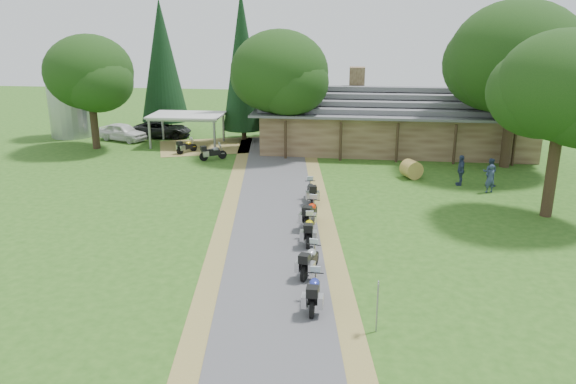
# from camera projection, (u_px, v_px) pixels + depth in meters

# --- Properties ---
(ground) EXTENTS (120.00, 120.00, 0.00)m
(ground) POSITION_uv_depth(u_px,v_px,m) (273.00, 276.00, 22.45)
(ground) COLOR #285217
(ground) RESTS_ON ground
(driveway) EXTENTS (51.95, 51.95, 0.00)m
(driveway) POSITION_uv_depth(u_px,v_px,m) (275.00, 238.00, 26.30)
(driveway) COLOR #49494C
(driveway) RESTS_ON ground
(lodge) EXTENTS (21.40, 9.40, 4.90)m
(lodge) POSITION_uv_depth(u_px,v_px,m) (394.00, 118.00, 43.76)
(lodge) COLOR brown
(lodge) RESTS_ON ground
(silo) EXTENTS (3.59, 3.59, 7.13)m
(silo) POSITION_uv_depth(u_px,v_px,m) (69.00, 95.00, 47.98)
(silo) COLOR gray
(silo) RESTS_ON ground
(carport) EXTENTS (5.85, 3.97, 2.50)m
(carport) POSITION_uv_depth(u_px,v_px,m) (188.00, 130.00, 45.33)
(carport) COLOR beige
(carport) RESTS_ON ground
(car_white_sedan) EXTENTS (4.14, 5.99, 1.84)m
(car_white_sedan) POSITION_uv_depth(u_px,v_px,m) (123.00, 130.00, 47.02)
(car_white_sedan) COLOR white
(car_white_sedan) RESTS_ON ground
(car_dark_suv) EXTENTS (2.76, 5.61, 2.08)m
(car_dark_suv) POSITION_uv_depth(u_px,v_px,m) (162.00, 125.00, 48.24)
(car_dark_suv) COLOR black
(car_dark_suv) RESTS_ON ground
(motorcycle_row_a) EXTENTS (0.64, 1.93, 1.32)m
(motorcycle_row_a) POSITION_uv_depth(u_px,v_px,m) (314.00, 290.00, 19.89)
(motorcycle_row_a) COLOR #252F9C
(motorcycle_row_a) RESTS_ON ground
(motorcycle_row_b) EXTENTS (1.00, 1.97, 1.29)m
(motorcycle_row_b) POSITION_uv_depth(u_px,v_px,m) (310.00, 259.00, 22.51)
(motorcycle_row_b) COLOR #9A9CA1
(motorcycle_row_b) RESTS_ON ground
(motorcycle_row_c) EXTENTS (0.70, 1.96, 1.32)m
(motorcycle_row_c) POSITION_uv_depth(u_px,v_px,m) (309.00, 229.00, 25.66)
(motorcycle_row_c) COLOR #F1DE00
(motorcycle_row_c) RESTS_ON ground
(motorcycle_row_d) EXTENTS (0.96, 2.16, 1.43)m
(motorcycle_row_d) POSITION_uv_depth(u_px,v_px,m) (311.00, 212.00, 27.73)
(motorcycle_row_d) COLOR red
(motorcycle_row_d) RESTS_ON ground
(motorcycle_row_e) EXTENTS (0.99, 2.00, 1.31)m
(motorcycle_row_e) POSITION_uv_depth(u_px,v_px,m) (311.00, 191.00, 31.38)
(motorcycle_row_e) COLOR black
(motorcycle_row_e) RESTS_ON ground
(motorcycle_carport_a) EXTENTS (1.39, 1.67, 1.13)m
(motorcycle_carport_a) POSITION_uv_depth(u_px,v_px,m) (187.00, 146.00, 42.80)
(motorcycle_carport_a) COLOR gold
(motorcycle_carport_a) RESTS_ON ground
(motorcycle_carport_b) EXTENTS (1.83, 1.48, 1.23)m
(motorcycle_carport_b) POSITION_uv_depth(u_px,v_px,m) (213.00, 152.00, 40.66)
(motorcycle_carport_b) COLOR slate
(motorcycle_carport_b) RESTS_ON ground
(person_a) EXTENTS (0.68, 0.59, 2.01)m
(person_a) POSITION_uv_depth(u_px,v_px,m) (490.00, 176.00, 32.95)
(person_a) COLOR navy
(person_a) RESTS_ON ground
(person_b) EXTENTS (0.68, 0.57, 2.04)m
(person_b) POSITION_uv_depth(u_px,v_px,m) (490.00, 170.00, 34.24)
(person_b) COLOR navy
(person_b) RESTS_ON ground
(person_c) EXTENTS (0.47, 0.64, 2.22)m
(person_c) POSITION_uv_depth(u_px,v_px,m) (461.00, 168.00, 34.39)
(person_c) COLOR navy
(person_c) RESTS_ON ground
(hay_bale) EXTENTS (1.51, 1.46, 1.17)m
(hay_bale) POSITION_uv_depth(u_px,v_px,m) (411.00, 169.00, 36.05)
(hay_bale) COLOR olive
(hay_bale) RESTS_ON ground
(sign_post) EXTENTS (0.33, 0.05, 1.82)m
(sign_post) POSITION_uv_depth(u_px,v_px,m) (377.00, 307.00, 18.22)
(sign_post) COLOR gray
(sign_post) RESTS_ON ground
(oak_lodge_left) EXTENTS (7.17, 7.17, 9.87)m
(oak_lodge_left) POSITION_uv_depth(u_px,v_px,m) (280.00, 88.00, 41.35)
(oak_lodge_left) COLOR #14330F
(oak_lodge_left) RESTS_ON ground
(oak_lodge_right) EXTENTS (8.85, 8.85, 11.90)m
(oak_lodge_right) POSITION_uv_depth(u_px,v_px,m) (514.00, 80.00, 37.21)
(oak_lodge_right) COLOR #14330F
(oak_lodge_right) RESTS_ON ground
(oak_driveway) EXTENTS (6.43, 6.43, 10.87)m
(oak_driveway) POSITION_uv_depth(u_px,v_px,m) (560.00, 112.00, 27.70)
(oak_driveway) COLOR #14330F
(oak_driveway) RESTS_ON ground
(oak_silo) EXTENTS (6.69, 6.69, 9.58)m
(oak_silo) POSITION_uv_depth(u_px,v_px,m) (91.00, 87.00, 43.04)
(oak_silo) COLOR #14330F
(oak_silo) RESTS_ON ground
(cedar_near) EXTENTS (3.44, 3.44, 12.15)m
(cedar_near) POSITION_uv_depth(u_px,v_px,m) (242.00, 67.00, 45.91)
(cedar_near) COLOR black
(cedar_near) RESTS_ON ground
(cedar_far) EXTENTS (4.16, 4.16, 11.53)m
(cedar_far) POSITION_uv_depth(u_px,v_px,m) (163.00, 67.00, 48.99)
(cedar_far) COLOR black
(cedar_far) RESTS_ON ground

